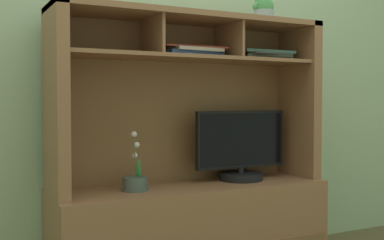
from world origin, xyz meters
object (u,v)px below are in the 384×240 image
(media_console, at_px, (191,200))
(magazine_stack_left, at_px, (264,56))
(potted_succulent, at_px, (264,9))
(potted_orchid, at_px, (135,182))
(tv_monitor, at_px, (241,151))
(magazine_stack_centre, at_px, (192,52))

(media_console, distance_m, magazine_stack_left, 0.96)
(media_console, xyz_separation_m, potted_succulent, (0.50, 0.02, 1.10))
(media_console, relative_size, potted_orchid, 4.97)
(tv_monitor, height_order, potted_orchid, tv_monitor)
(magazine_stack_left, distance_m, magazine_stack_centre, 0.48)
(potted_succulent, bearing_deg, magazine_stack_centre, -179.62)
(magazine_stack_left, bearing_deg, tv_monitor, -176.36)
(media_console, bearing_deg, potted_orchid, -175.53)
(magazine_stack_left, height_order, potted_succulent, potted_succulent)
(tv_monitor, height_order, magazine_stack_centre, magazine_stack_centre)
(tv_monitor, relative_size, potted_orchid, 1.90)
(tv_monitor, height_order, magazine_stack_left, magazine_stack_left)
(tv_monitor, bearing_deg, potted_succulent, 5.30)
(magazine_stack_centre, bearing_deg, magazine_stack_left, -0.22)
(magazine_stack_left, bearing_deg, potted_succulent, 62.07)
(magazine_stack_left, bearing_deg, media_console, -178.26)
(potted_succulent, bearing_deg, tv_monitor, -174.70)
(media_console, relative_size, tv_monitor, 2.61)
(potted_orchid, xyz_separation_m, magazine_stack_left, (0.84, 0.04, 0.69))
(potted_orchid, distance_m, potted_succulent, 1.28)
(tv_monitor, xyz_separation_m, potted_orchid, (-0.67, -0.03, -0.13))
(media_console, height_order, potted_orchid, media_console)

